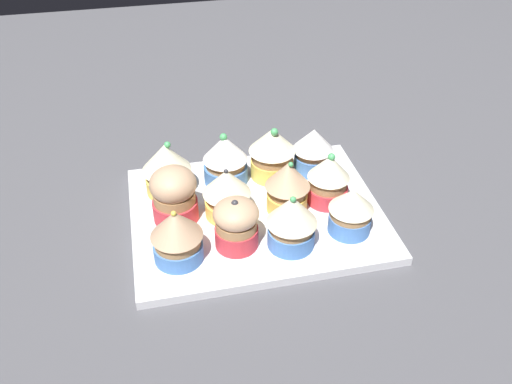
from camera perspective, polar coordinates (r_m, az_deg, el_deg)
ground_plane at (r=74.69cm, az=0.00°, el=-3.49°), size 180.00×180.00×3.00cm
baking_tray at (r=73.34cm, az=0.00°, el=-2.24°), size 32.82×26.04×1.20cm
cupcake_0 at (r=64.36cm, az=-8.25°, el=-4.46°), size 6.17×6.17×7.25cm
cupcake_1 at (r=65.65cm, az=-2.07°, el=-3.28°), size 5.54×5.54×6.91cm
cupcake_2 at (r=65.50cm, az=3.74°, el=-3.00°), size 6.18×6.18×7.56cm
cupcake_3 at (r=68.75cm, az=9.86°, el=-1.87°), size 5.63×5.63×6.39cm
cupcake_4 at (r=70.05cm, az=-8.53°, el=-0.24°), size 5.95×5.95×7.68cm
cupcake_5 at (r=70.12cm, az=-3.04°, el=-0.06°), size 6.21×6.21×7.16cm
cupcake_6 at (r=70.88cm, az=3.30°, el=0.70°), size 5.90×5.90×7.63cm
cupcake_7 at (r=73.09cm, az=7.54°, el=1.43°), size 5.62×5.62×7.52cm
cupcake_8 at (r=74.93cm, az=-9.30°, el=2.55°), size 6.69×6.69×7.84cm
cupcake_9 at (r=76.29cm, az=-3.23°, el=3.48°), size 6.22×6.22×7.71cm
cupcake_10 at (r=77.15cm, az=1.69°, el=4.23°), size 6.60×6.60×8.07cm
cupcake_11 at (r=78.89cm, az=5.94°, el=4.48°), size 5.79×5.79×6.83cm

